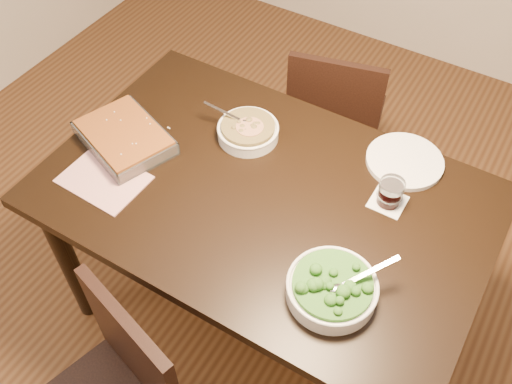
{
  "coord_description": "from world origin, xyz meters",
  "views": [
    {
      "loc": [
        0.57,
        -1.0,
        2.13
      ],
      "look_at": [
        -0.0,
        -0.05,
        0.8
      ],
      "focal_mm": 40.0,
      "sensor_mm": 36.0,
      "label": 1
    }
  ],
  "objects_px": {
    "broccoli_bowl": "(332,288)",
    "baking_dish": "(125,137)",
    "stew_bowl": "(248,131)",
    "dinner_plate": "(405,161)",
    "table": "(264,211)",
    "chair_far": "(334,117)",
    "wine_tumbler": "(390,192)"
  },
  "relations": [
    {
      "from": "broccoli_bowl",
      "to": "baking_dish",
      "type": "distance_m",
      "value": 0.87
    },
    {
      "from": "stew_bowl",
      "to": "baking_dish",
      "type": "distance_m",
      "value": 0.42
    },
    {
      "from": "broccoli_bowl",
      "to": "dinner_plate",
      "type": "height_order",
      "value": "broccoli_bowl"
    },
    {
      "from": "stew_bowl",
      "to": "dinner_plate",
      "type": "bearing_deg",
      "value": 17.65
    },
    {
      "from": "table",
      "to": "broccoli_bowl",
      "type": "distance_m",
      "value": 0.43
    },
    {
      "from": "dinner_plate",
      "to": "chair_far",
      "type": "distance_m",
      "value": 0.64
    },
    {
      "from": "stew_bowl",
      "to": "chair_far",
      "type": "height_order",
      "value": "stew_bowl"
    },
    {
      "from": "wine_tumbler",
      "to": "dinner_plate",
      "type": "bearing_deg",
      "value": 95.62
    },
    {
      "from": "table",
      "to": "stew_bowl",
      "type": "bearing_deg",
      "value": 133.32
    },
    {
      "from": "baking_dish",
      "to": "wine_tumbler",
      "type": "height_order",
      "value": "wine_tumbler"
    },
    {
      "from": "chair_far",
      "to": "table",
      "type": "bearing_deg",
      "value": 82.48
    },
    {
      "from": "wine_tumbler",
      "to": "baking_dish",
      "type": "bearing_deg",
      "value": -165.77
    },
    {
      "from": "table",
      "to": "broccoli_bowl",
      "type": "xyz_separation_m",
      "value": [
        0.34,
        -0.22,
        0.13
      ]
    },
    {
      "from": "table",
      "to": "stew_bowl",
      "type": "relative_size",
      "value": 5.98
    },
    {
      "from": "table",
      "to": "dinner_plate",
      "type": "bearing_deg",
      "value": 46.59
    },
    {
      "from": "baking_dish",
      "to": "dinner_plate",
      "type": "height_order",
      "value": "baking_dish"
    },
    {
      "from": "stew_bowl",
      "to": "wine_tumbler",
      "type": "relative_size",
      "value": 2.64
    },
    {
      "from": "wine_tumbler",
      "to": "chair_far",
      "type": "relative_size",
      "value": 0.11
    },
    {
      "from": "baking_dish",
      "to": "dinner_plate",
      "type": "distance_m",
      "value": 0.94
    },
    {
      "from": "baking_dish",
      "to": "dinner_plate",
      "type": "xyz_separation_m",
      "value": [
        0.85,
        0.4,
        -0.02
      ]
    },
    {
      "from": "dinner_plate",
      "to": "table",
      "type": "bearing_deg",
      "value": -133.41
    },
    {
      "from": "stew_bowl",
      "to": "chair_far",
      "type": "relative_size",
      "value": 0.29
    },
    {
      "from": "chair_far",
      "to": "wine_tumbler",
      "type": "bearing_deg",
      "value": 112.97
    },
    {
      "from": "broccoli_bowl",
      "to": "wine_tumbler",
      "type": "distance_m",
      "value": 0.39
    },
    {
      "from": "table",
      "to": "wine_tumbler",
      "type": "xyz_separation_m",
      "value": [
        0.35,
        0.16,
        0.14
      ]
    },
    {
      "from": "baking_dish",
      "to": "chair_far",
      "type": "xyz_separation_m",
      "value": [
        0.44,
        0.79,
        -0.32
      ]
    },
    {
      "from": "broccoli_bowl",
      "to": "wine_tumbler",
      "type": "height_order",
      "value": "broccoli_bowl"
    },
    {
      "from": "chair_far",
      "to": "baking_dish",
      "type": "bearing_deg",
      "value": 47.43
    },
    {
      "from": "table",
      "to": "dinner_plate",
      "type": "height_order",
      "value": "dinner_plate"
    },
    {
      "from": "broccoli_bowl",
      "to": "baking_dish",
      "type": "relative_size",
      "value": 0.68
    },
    {
      "from": "broccoli_bowl",
      "to": "baking_dish",
      "type": "height_order",
      "value": "broccoli_bowl"
    },
    {
      "from": "broccoli_bowl",
      "to": "baking_dish",
      "type": "bearing_deg",
      "value": 169.0
    }
  ]
}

